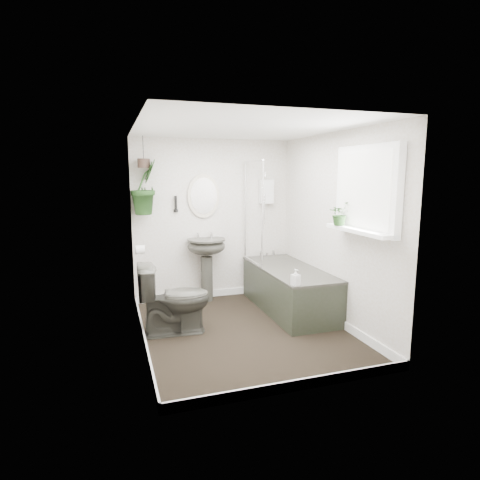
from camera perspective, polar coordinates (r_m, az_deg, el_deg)
name	(u,v)px	position (r m, az deg, el deg)	size (l,w,h in m)	color
floor	(244,331)	(4.81, 0.57, -12.83)	(2.30, 2.80, 0.02)	black
ceiling	(244,127)	(4.48, 0.62, 15.79)	(2.30, 2.80, 0.02)	white
wall_back	(213,220)	(5.85, -3.84, 2.89)	(2.30, 0.02, 2.30)	white
wall_front	(301,258)	(3.22, 8.65, -2.56)	(2.30, 0.02, 2.30)	white
wall_left	(138,238)	(4.28, -14.28, 0.22)	(0.02, 2.80, 2.30)	white
wall_right	(335,229)	(4.99, 13.31, 1.54)	(0.02, 2.80, 2.30)	white
skirting	(244,326)	(4.79, 0.57, -12.17)	(2.30, 2.80, 0.10)	white
bathtub	(289,289)	(5.44, 6.94, -6.92)	(0.72, 1.72, 0.58)	#35352E
bath_screen	(253,213)	(5.57, 1.92, 3.92)	(0.04, 0.72, 1.40)	silver
shower_box	(266,192)	(6.00, 3.77, 6.88)	(0.20, 0.10, 0.35)	white
oval_mirror	(204,196)	(5.74, -5.19, 6.26)	(0.46, 0.03, 0.62)	beige
wall_sconce	(176,204)	(5.67, -9.12, 5.12)	(0.04, 0.04, 0.22)	black
toilet_roll_holder	(140,250)	(5.02, -14.04, -1.35)	(0.11, 0.11, 0.11)	white
window_recess	(367,190)	(4.33, 17.60, 6.83)	(0.08, 1.00, 0.90)	white
window_sill	(359,231)	(4.33, 16.57, 1.29)	(0.18, 1.00, 0.04)	white
window_blinds	(363,190)	(4.30, 17.11, 6.84)	(0.01, 0.86, 0.76)	white
toilet	(174,299)	(4.67, -9.33, -8.22)	(0.45, 0.80, 0.81)	#35352E
pedestal_sink	(207,270)	(5.77, -4.75, -4.22)	(0.53, 0.46, 0.91)	#35352E
sill_plant	(340,214)	(4.53, 13.99, 3.67)	(0.24, 0.20, 0.26)	black
hanging_plant	(145,187)	(5.49, -13.41, 7.37)	(0.40, 0.32, 0.73)	black
soap_bottle	(296,277)	(4.53, 7.92, -5.27)	(0.08, 0.08, 0.18)	black
hanging_pot	(144,163)	(5.49, -13.53, 10.57)	(0.16, 0.16, 0.12)	#382820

